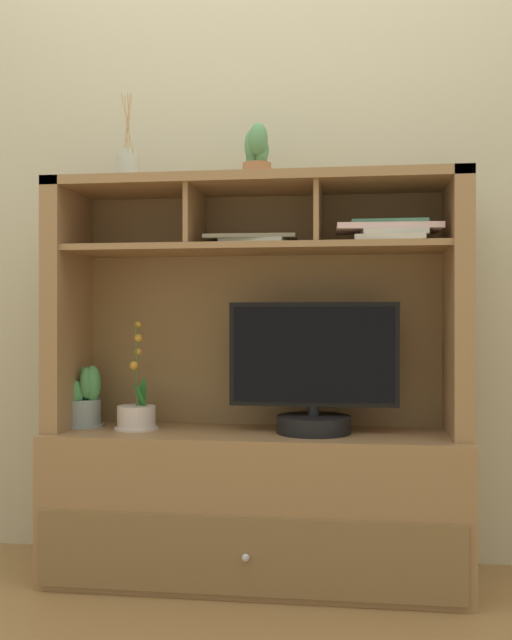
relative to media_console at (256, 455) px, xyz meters
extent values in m
cube|color=#9A7242|center=(0.00, -0.01, -0.41)|extent=(6.00, 6.00, 0.02)
cube|color=beige|center=(0.00, 0.23, 1.00)|extent=(6.00, 0.02, 2.80)
cube|color=#9A734A|center=(0.00, -0.01, -0.16)|extent=(1.33, 0.42, 0.47)
cube|color=olive|center=(0.00, -0.22, -0.26)|extent=(1.28, 0.01, 0.23)
sphere|color=silver|center=(0.00, -0.24, -0.26)|extent=(0.02, 0.02, 0.02)
cube|color=#9A734A|center=(-0.63, -0.01, 0.48)|extent=(0.06, 0.33, 0.81)
cube|color=#9A734A|center=(0.63, -0.01, 0.48)|extent=(0.06, 0.33, 0.81)
cube|color=olive|center=(0.00, 0.15, 0.47)|extent=(1.27, 0.02, 0.78)
cube|color=#9A734A|center=(0.00, -0.01, 0.88)|extent=(1.33, 0.33, 0.03)
cube|color=#9A734A|center=(0.00, -0.01, 0.67)|extent=(1.21, 0.30, 0.02)
cube|color=#9A734A|center=(-0.20, -0.01, 0.77)|extent=(0.02, 0.28, 0.18)
cube|color=#9A734A|center=(0.20, -0.01, 0.77)|extent=(0.02, 0.28, 0.18)
cylinder|color=black|center=(0.19, -0.03, 0.11)|extent=(0.24, 0.24, 0.06)
cylinder|color=black|center=(0.19, -0.03, 0.15)|extent=(0.04, 0.04, 0.03)
cube|color=black|center=(0.19, -0.03, 0.33)|extent=(0.54, 0.03, 0.33)
cube|color=black|center=(0.19, -0.04, 0.33)|extent=(0.51, 0.00, 0.30)
cylinder|color=beige|center=(-0.39, -0.02, 0.12)|extent=(0.13, 0.13, 0.08)
cylinder|color=beige|center=(-0.39, -0.02, 0.08)|extent=(0.14, 0.14, 0.01)
cylinder|color=#4C6B38|center=(-0.39, -0.02, 0.29)|extent=(0.01, 0.01, 0.27)
sphere|color=gold|center=(-0.40, -0.04, 0.29)|extent=(0.03, 0.03, 0.03)
sphere|color=gold|center=(-0.39, -0.01, 0.33)|extent=(0.03, 0.03, 0.03)
sphere|color=gold|center=(-0.39, -0.02, 0.38)|extent=(0.03, 0.03, 0.03)
sphere|color=gold|center=(-0.39, -0.01, 0.42)|extent=(0.03, 0.03, 0.03)
ellipsoid|color=#23702B|center=(-0.38, -0.03, 0.19)|extent=(0.05, 0.06, 0.09)
ellipsoid|color=#23702B|center=(-0.38, -0.01, 0.19)|extent=(0.05, 0.06, 0.13)
cylinder|color=gray|center=(-0.60, 0.02, 0.12)|extent=(0.13, 0.13, 0.09)
cylinder|color=gray|center=(-0.60, 0.02, 0.08)|extent=(0.15, 0.15, 0.01)
ellipsoid|color=#499453|center=(-0.56, 0.01, 0.22)|extent=(0.06, 0.06, 0.12)
ellipsoid|color=#499453|center=(-0.58, 0.03, 0.20)|extent=(0.05, 0.05, 0.14)
ellipsoid|color=#499453|center=(-0.62, 0.04, 0.22)|extent=(0.08, 0.05, 0.12)
ellipsoid|color=#499453|center=(-0.64, 0.03, 0.21)|extent=(0.06, 0.05, 0.07)
ellipsoid|color=#499453|center=(-0.62, -0.02, 0.19)|extent=(0.08, 0.04, 0.09)
ellipsoid|color=#499453|center=(-0.57, -0.01, 0.23)|extent=(0.04, 0.06, 0.11)
cube|color=beige|center=(0.00, -0.01, 0.69)|extent=(0.22, 0.21, 0.02)
cube|color=gray|center=(-0.01, -0.01, 0.70)|extent=(0.30, 0.21, 0.01)
cube|color=beige|center=(0.43, -0.05, 0.69)|extent=(0.23, 0.22, 0.02)
cube|color=beige|center=(0.43, -0.05, 0.70)|extent=(0.21, 0.19, 0.02)
cube|color=beige|center=(0.42, -0.05, 0.72)|extent=(0.33, 0.19, 0.02)
cube|color=#3E765F|center=(0.42, -0.05, 0.74)|extent=(0.23, 0.15, 0.01)
cylinder|color=beige|center=(-0.43, 0.00, 0.94)|extent=(0.07, 0.07, 0.09)
cylinder|color=beige|center=(-0.43, 0.00, 1.00)|extent=(0.03, 0.03, 0.02)
cylinder|color=tan|center=(-0.43, 0.00, 1.09)|extent=(0.00, 0.03, 0.20)
cylinder|color=tan|center=(-0.43, 0.00, 1.09)|extent=(0.03, 0.01, 0.20)
cylinder|color=tan|center=(-0.44, 0.00, 1.09)|extent=(0.02, 0.02, 0.20)
cylinder|color=tan|center=(-0.44, 0.00, 1.09)|extent=(0.03, 0.04, 0.20)
cylinder|color=tan|center=(-0.43, 0.00, 1.09)|extent=(0.04, 0.02, 0.20)
cylinder|color=#A96E43|center=(0.00, 0.02, 0.92)|extent=(0.09, 0.09, 0.06)
cylinder|color=#A96E43|center=(0.00, 0.02, 0.90)|extent=(0.11, 0.11, 0.01)
ellipsoid|color=#548F59|center=(0.01, 0.01, 0.97)|extent=(0.04, 0.06, 0.07)
ellipsoid|color=#548F59|center=(0.01, 0.04, 1.00)|extent=(0.06, 0.06, 0.09)
ellipsoid|color=#548F59|center=(-0.01, 0.02, 0.98)|extent=(0.05, 0.06, 0.11)
ellipsoid|color=#548F59|center=(-0.02, 0.01, 1.01)|extent=(0.04, 0.04, 0.10)
ellipsoid|color=#548F59|center=(0.01, -0.01, 1.02)|extent=(0.06, 0.06, 0.11)
camera|label=1|loc=(0.32, -2.36, 0.44)|focal=41.27mm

